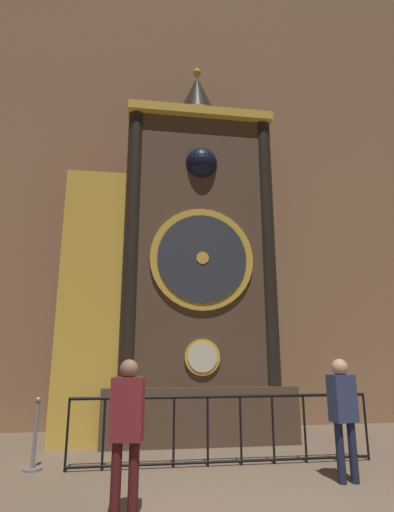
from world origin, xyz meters
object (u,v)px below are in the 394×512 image
visitor_near (127,421)px  stanchion_post (34,446)px  visitor_far (343,406)px  clock_tower (179,269)px

visitor_near → stanchion_post: size_ratio=1.57×
visitor_near → visitor_far: size_ratio=1.01×
visitor_near → stanchion_post: bearing=133.3°
visitor_far → visitor_near: bearing=-175.2°
visitor_far → stanchion_post: (-4.29, 1.22, -0.63)m
stanchion_post → visitor_far: bearing=-15.9°
clock_tower → visitor_far: (2.00, -3.02, -2.48)m
clock_tower → visitor_far: clock_tower is taller
clock_tower → stanchion_post: size_ratio=8.40×
visitor_near → visitor_far: bearing=25.5°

